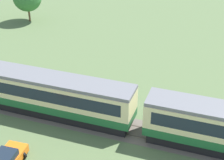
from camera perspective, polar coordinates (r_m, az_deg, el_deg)
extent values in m
plane|color=#566B42|center=(31.23, 16.46, -10.27)|extent=(600.00, 600.00, 0.00)
cylinder|color=black|center=(30.14, 10.74, -9.97)|extent=(0.90, 0.18, 0.90)
cylinder|color=black|center=(31.26, 11.20, -8.37)|extent=(0.90, 0.18, 0.90)
cube|color=#1E6033|center=(33.64, -10.67, -3.50)|extent=(17.13, 2.90, 0.80)
cube|color=beige|center=(32.88, -10.90, -1.38)|extent=(17.13, 2.90, 2.10)
cube|color=#192330|center=(32.82, -10.92, -1.23)|extent=(15.76, 2.94, 1.18)
cube|color=slate|center=(32.28, -11.10, 0.44)|extent=(17.13, 2.72, 0.30)
cube|color=black|center=(34.10, -10.54, -4.68)|extent=(16.44, 2.49, 0.88)
cylinder|color=black|center=(31.48, -2.06, -7.41)|extent=(0.90, 0.18, 0.90)
cylinder|color=black|center=(32.56, -1.14, -5.97)|extent=(0.90, 0.18, 0.90)
cylinder|color=black|center=(37.42, -17.60, -2.33)|extent=(0.90, 0.18, 0.90)
cube|color=#665B51|center=(33.21, -6.14, -6.30)|extent=(139.37, 3.60, 0.01)
cube|color=#4C4238|center=(32.68, -6.67, -6.98)|extent=(139.37, 0.12, 0.04)
cube|color=#4C4238|center=(33.72, -5.63, -5.61)|extent=(139.37, 0.12, 0.04)
cube|color=#192330|center=(28.30, -17.70, -12.41)|extent=(1.68, 2.36, 0.52)
cylinder|color=black|center=(29.41, -14.56, -12.06)|extent=(0.62, 0.20, 0.62)
cylinder|color=black|center=(30.12, -17.24, -11.36)|extent=(0.62, 0.20, 0.62)
cylinder|color=brown|center=(58.07, -13.61, 10.72)|extent=(0.32, 0.32, 2.62)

